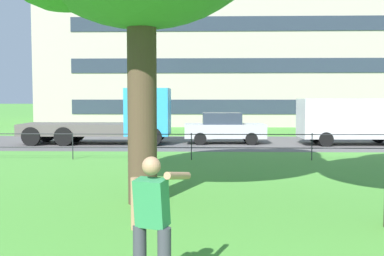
% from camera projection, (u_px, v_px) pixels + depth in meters
% --- Properties ---
extents(street_strip, '(80.00, 7.64, 0.01)m').
position_uv_depth(street_strip, '(239.00, 143.00, 23.35)').
color(street_strip, '#565454').
rests_on(street_strip, ground).
extents(park_fence, '(39.97, 0.04, 1.00)m').
position_uv_depth(park_fence, '(251.00, 142.00, 17.01)').
color(park_fence, '#232328').
rests_on(park_fence, ground).
extents(person_thrower, '(0.70, 0.72, 1.65)m').
position_uv_depth(person_thrower, '(152.00, 221.00, 5.37)').
color(person_thrower, '#383842').
rests_on(person_thrower, ground).
extents(flatbed_truck_right, '(7.32, 2.47, 2.75)m').
position_uv_depth(flatbed_truck_right, '(119.00, 119.00, 22.88)').
color(flatbed_truck_right, '#2D99D1').
rests_on(flatbed_truck_right, ground).
extents(car_silver_far_left, '(4.05, 1.90, 1.54)m').
position_uv_depth(car_silver_far_left, '(224.00, 128.00, 23.08)').
color(car_silver_far_left, '#B7BABF').
rests_on(car_silver_far_left, ground).
extents(panel_van_left, '(5.05, 2.20, 2.24)m').
position_uv_depth(panel_van_left, '(352.00, 119.00, 22.48)').
color(panel_van_left, silver).
rests_on(panel_van_left, ground).
extents(apartment_building_background, '(38.35, 14.59, 16.08)m').
position_uv_depth(apartment_building_background, '(269.00, 34.00, 41.81)').
color(apartment_building_background, '#ADA393').
rests_on(apartment_building_background, ground).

